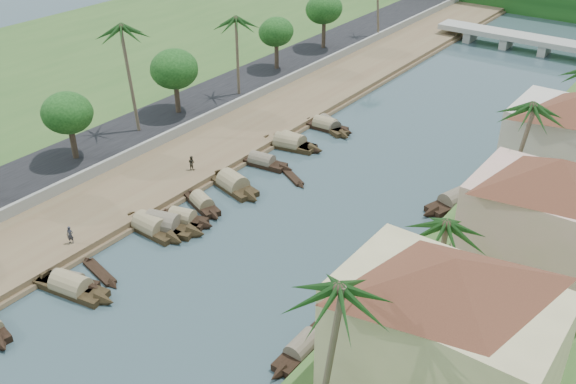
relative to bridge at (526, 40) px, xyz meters
The scene contains 37 objects.
ground 72.02m from the bridge, 90.00° to the right, with size 220.00×220.00×0.00m, color #33474D.
left_bank 54.42m from the bridge, 107.10° to the right, with size 10.00×180.00×0.80m, color brown.
right_bank 55.37m from the bridge, 69.93° to the right, with size 16.00×180.00×1.20m, color #2F5221.
road 57.49m from the bridge, 115.23° to the right, with size 8.00×180.00×1.40m, color black.
retaining_wall 55.79m from the bridge, 111.23° to the right, with size 0.40×180.00×1.10m, color gray.
far_left_fill 72.84m from the bridge, 134.44° to the right, with size 45.00×220.00×1.35m, color #2F5221.
bridge is the anchor object (origin of this frame).
building_near 76.54m from the bridge, 75.61° to the right, with size 14.85×14.85×10.20m.
building_mid 61.51m from the bridge, 70.98° to the right, with size 14.11×14.11×9.70m.
sampan_2 80.06m from the bridge, 95.83° to the right, with size 8.59×3.10×2.22m.
sampan_3 79.93m from the bridge, 96.33° to the right, with size 6.79×3.36×1.86m.
sampan_4 70.89m from the bridge, 97.67° to the right, with size 8.13×2.14×2.29m.
sampan_5 68.18m from the bridge, 96.83° to the right, with size 6.47×3.17×2.04m.
sampan_6 69.99m from the bridge, 97.18° to the right, with size 8.57×4.25×2.47m.
sampan_7 65.19m from the bridge, 97.55° to the right, with size 6.69×3.60×1.83m.
sampan_8 60.84m from the bridge, 98.07° to the right, with size 8.35×3.90×2.48m.
sampan_9 55.53m from the bridge, 99.61° to the right, with size 7.59×2.38×1.93m.
sampan_10 50.62m from the bridge, 100.92° to the right, with size 8.65×3.54×2.32m.
sampan_11 49.97m from the bridge, 100.84° to the right, with size 7.60×1.95×2.19m.
sampan_12 43.69m from the bridge, 101.50° to the right, with size 7.98×4.52×1.96m.
sampan_13 44.12m from the bridge, 101.78° to the right, with size 7.57×2.01×2.08m.
sampan_14 75.24m from the bridge, 82.50° to the right, with size 1.55×7.19×1.80m.
sampan_15 67.58m from the bridge, 81.84° to the right, with size 3.50×7.30×1.97m.
sampan_16 51.28m from the bridge, 78.48° to the right, with size 4.32×9.18×2.22m.
canoe_1 77.38m from the bridge, 96.08° to the right, with size 5.59×2.03×0.89m.
canoe_2 55.30m from the bridge, 95.44° to the right, with size 5.30×3.37×0.81m.
palm_0 82.17m from the bridge, 79.40° to the right, with size 3.20×3.20×12.24m.
palm_1 70.22m from the bridge, 76.75° to the right, with size 3.20×3.20×9.64m.
palm_2 54.38m from the bridge, 73.72° to the right, with size 3.20×3.20×11.97m.
palm_5 63.98m from the bridge, 112.38° to the right, with size 3.20×3.20×13.06m.
palm_6 49.32m from the bridge, 116.98° to the right, with size 3.20×3.20×11.05m.
tree_2 71.01m from the bridge, 109.80° to the right, with size 4.90×4.90×6.91m.
tree_3 57.42m from the bridge, 114.80° to the right, with size 5.40×5.40×7.48m.
tree_4 40.81m from the bridge, 126.30° to the right, with size 4.52×4.52×6.95m.
tree_5 32.28m from the bridge, 138.94° to the right, with size 5.09×5.09×7.90m.
person_near 77.21m from the bridge, 99.29° to the right, with size 0.57×0.38×1.57m, color #2A2B32.
person_far 62.25m from the bridge, 102.48° to the right, with size 0.72×0.56×1.48m, color #2C291F.
Camera 1 is at (27.98, -29.04, 31.04)m, focal length 40.00 mm.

